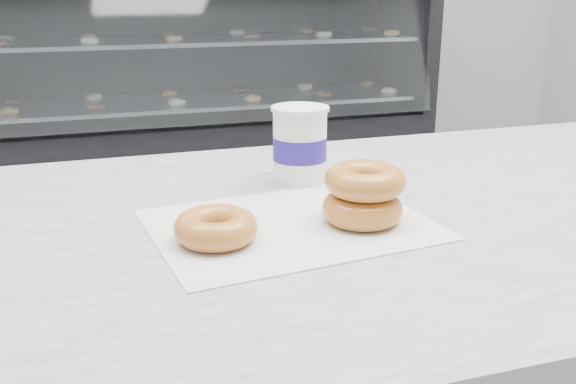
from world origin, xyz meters
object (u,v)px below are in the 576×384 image
at_px(display_case, 210,116).
at_px(donut_stack, 364,195).
at_px(coffee_cup, 300,144).
at_px(donut_single, 216,227).

xyz_separation_m(display_case, donut_stack, (-0.33, -2.77, 0.45)).
bearing_deg(display_case, donut_stack, -96.88).
bearing_deg(coffee_cup, donut_stack, -59.57).
xyz_separation_m(display_case, donut_single, (-0.52, -2.77, 0.43)).
relative_size(display_case, coffee_cup, 20.72).
xyz_separation_m(display_case, coffee_cup, (-0.35, -2.57, 0.47)).
relative_size(donut_stack, coffee_cup, 1.06).
bearing_deg(donut_stack, donut_single, -177.50).
relative_size(display_case, donut_single, 24.16).
height_order(donut_stack, coffee_cup, coffee_cup).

